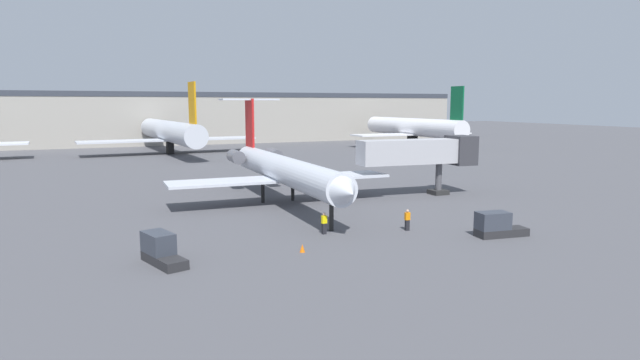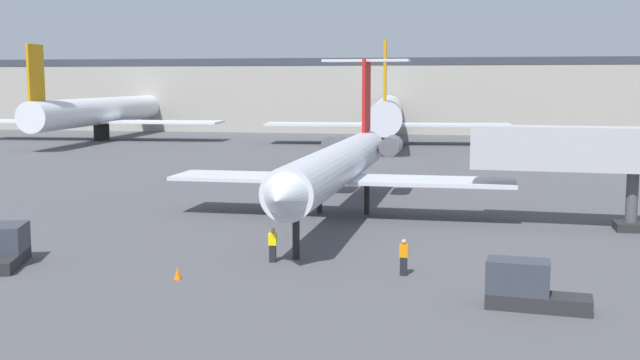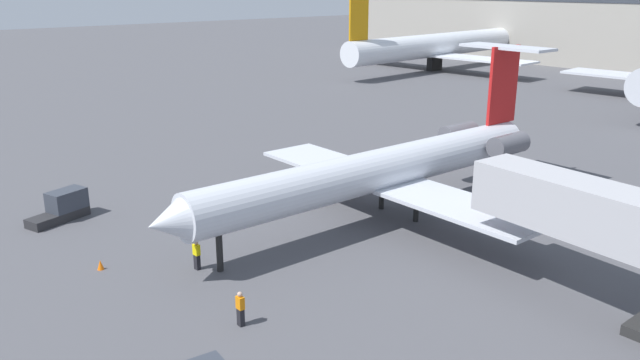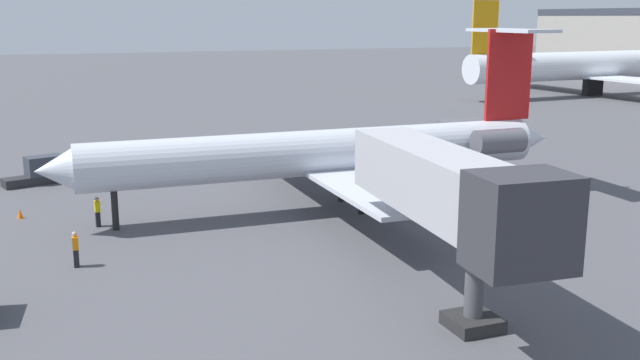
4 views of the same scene
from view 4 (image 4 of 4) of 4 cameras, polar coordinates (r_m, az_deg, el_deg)
name	(u,v)px [view 4 (image 4 of 4)]	position (r m, az deg, el deg)	size (l,w,h in m)	color
ground_plane	(302,196)	(47.09, -1.40, -1.25)	(400.00, 400.00, 0.10)	#4C4C51
regional_jet	(335,150)	(42.96, 1.20, 2.35)	(22.42, 31.62, 10.53)	silver
jet_bridge	(455,194)	(28.02, 10.54, -1.08)	(13.51, 3.86, 6.43)	#ADADB2
ground_crew_marshaller	(97,211)	(41.69, -17.02, -2.37)	(0.42, 0.29, 1.69)	black
ground_crew_loader	(76,249)	(35.35, -18.58, -5.15)	(0.40, 0.27, 1.69)	black
baggage_tug_lead	(40,172)	(53.75, -21.08, 0.61)	(2.53, 4.24, 1.90)	#262628
traffic_cone_near	(20,214)	(45.05, -22.42, -2.44)	(0.36, 0.36, 0.55)	orange
parked_airliner_west_end	(593,66)	(114.06, 20.60, 8.35)	(37.00, 43.85, 13.41)	silver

